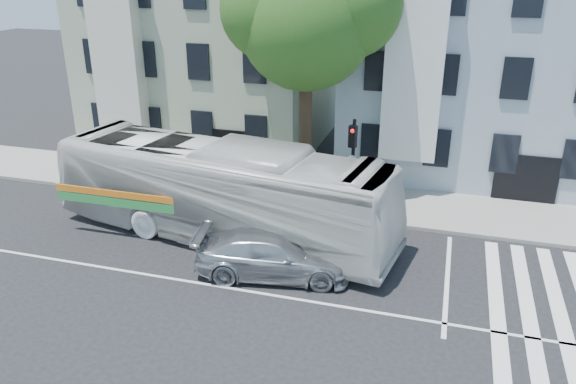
% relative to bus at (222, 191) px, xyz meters
% --- Properties ---
extents(ground, '(120.00, 120.00, 0.00)m').
position_rel_bus_xyz_m(ground, '(1.85, -3.40, -1.86)').
color(ground, black).
rests_on(ground, ground).
extents(sidewalk_far, '(80.00, 4.00, 0.15)m').
position_rel_bus_xyz_m(sidewalk_far, '(1.85, 4.60, -1.79)').
color(sidewalk_far, gray).
rests_on(sidewalk_far, ground).
extents(building_left, '(12.00, 10.00, 11.00)m').
position_rel_bus_xyz_m(building_left, '(-5.15, 11.60, 3.64)').
color(building_left, '#9FA88D').
rests_on(building_left, ground).
extents(building_right, '(12.00, 10.00, 11.00)m').
position_rel_bus_xyz_m(building_right, '(8.85, 11.60, 3.64)').
color(building_right, '#95A4B1').
rests_on(building_right, ground).
extents(street_tree, '(7.30, 5.90, 11.10)m').
position_rel_bus_xyz_m(street_tree, '(1.91, 5.33, 5.97)').
color(street_tree, '#2D2116').
rests_on(street_tree, ground).
extents(bus, '(5.24, 13.70, 3.73)m').
position_rel_bus_xyz_m(bus, '(0.00, 0.00, 0.00)').
color(bus, silver).
rests_on(bus, ground).
extents(sedan, '(2.98, 5.52, 1.52)m').
position_rel_bus_xyz_m(sedan, '(2.72, -2.14, -1.10)').
color(sedan, '#B7BABE').
rests_on(sedan, ground).
extents(hedge, '(8.54, 1.98, 0.70)m').
position_rel_bus_xyz_m(hedge, '(-1.29, 3.40, -1.36)').
color(hedge, '#2E571C').
rests_on(hedge, sidewalk_far).
extents(traffic_signal, '(0.43, 0.53, 4.25)m').
position_rel_bus_xyz_m(traffic_signal, '(4.40, 2.61, 0.88)').
color(traffic_signal, black).
rests_on(traffic_signal, ground).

